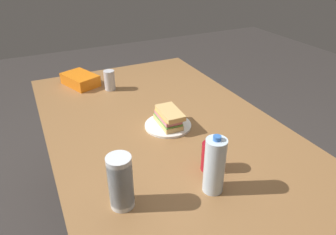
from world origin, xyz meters
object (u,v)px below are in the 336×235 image
(soda_can_red, at_px, (210,157))
(soda_can_silver, at_px, (110,80))
(dining_table, at_px, (163,138))
(plastic_cup_stack, at_px, (121,182))
(paper_plate, at_px, (168,125))
(chip_bag, at_px, (80,80))
(sandwich, at_px, (169,117))
(water_bottle_tall, at_px, (215,166))

(soda_can_red, xyz_separation_m, soda_can_silver, (-0.92, -0.13, 0.00))
(soda_can_red, bearing_deg, dining_table, -176.86)
(plastic_cup_stack, bearing_deg, paper_plate, 137.43)
(plastic_cup_stack, bearing_deg, dining_table, 140.65)
(dining_table, height_order, soda_can_silver, soda_can_silver)
(dining_table, height_order, plastic_cup_stack, plastic_cup_stack)
(dining_table, relative_size, chip_bag, 7.66)
(paper_plate, bearing_deg, plastic_cup_stack, -42.57)
(dining_table, distance_m, sandwich, 0.14)
(paper_plate, distance_m, soda_can_red, 0.37)
(chip_bag, xyz_separation_m, water_bottle_tall, (1.18, 0.23, 0.08))
(soda_can_silver, bearing_deg, water_bottle_tall, 4.58)
(dining_table, xyz_separation_m, soda_can_red, (0.39, 0.02, 0.14))
(paper_plate, relative_size, soda_can_red, 1.88)
(dining_table, xyz_separation_m, paper_plate, (0.03, 0.02, 0.09))
(water_bottle_tall, xyz_separation_m, plastic_cup_stack, (-0.07, -0.32, -0.01))
(dining_table, xyz_separation_m, soda_can_silver, (-0.53, -0.11, 0.14))
(dining_table, distance_m, chip_bag, 0.74)
(paper_plate, xyz_separation_m, sandwich, (0.00, 0.00, 0.05))
(chip_bag, bearing_deg, paper_plate, 179.87)
(paper_plate, xyz_separation_m, soda_can_silver, (-0.55, -0.13, 0.06))
(dining_table, relative_size, soda_can_red, 14.44)
(water_bottle_tall, bearing_deg, paper_plate, 174.28)
(soda_can_red, relative_size, plastic_cup_stack, 0.60)
(soda_can_red, xyz_separation_m, plastic_cup_stack, (0.03, -0.37, 0.04))
(soda_can_red, distance_m, chip_bag, 1.11)
(paper_plate, bearing_deg, dining_table, -144.80)
(paper_plate, height_order, water_bottle_tall, water_bottle_tall)
(paper_plate, height_order, sandwich, sandwich)
(sandwich, height_order, soda_can_red, soda_can_red)
(dining_table, xyz_separation_m, water_bottle_tall, (0.50, -0.03, 0.19))
(water_bottle_tall, bearing_deg, sandwich, 174.03)
(sandwich, height_order, soda_can_silver, soda_can_silver)
(soda_can_red, bearing_deg, soda_can_silver, -171.79)
(sandwich, relative_size, soda_can_red, 1.52)
(dining_table, bearing_deg, paper_plate, 35.20)
(sandwich, relative_size, water_bottle_tall, 0.79)
(dining_table, height_order, soda_can_red, soda_can_red)
(paper_plate, bearing_deg, sandwich, 24.20)
(paper_plate, relative_size, plastic_cup_stack, 1.13)
(soda_can_silver, bearing_deg, soda_can_red, 8.21)
(soda_can_red, relative_size, soda_can_silver, 1.00)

